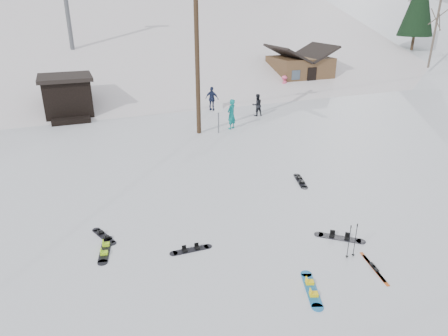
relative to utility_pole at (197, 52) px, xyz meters
name	(u,v)px	position (x,y,z in m)	size (l,w,h in m)	color
ground	(289,281)	(-2.00, -14.00, -4.68)	(200.00, 200.00, 0.00)	silver
ski_slope	(107,134)	(-2.00, 41.00, -16.68)	(60.00, 75.00, 45.00)	white
ridge_right	(328,113)	(36.00, 36.00, -15.68)	(34.00, 85.00, 36.00)	silver
treeline_right	(356,55)	(34.00, 28.00, -4.68)	(20.00, 60.00, 10.00)	black
treeline_crest	(83,40)	(-2.00, 72.00, -4.68)	(50.00, 6.00, 10.00)	black
utility_pole	(197,52)	(0.00, 0.00, 0.00)	(2.00, 0.26, 9.00)	#3A2819
trail_sign	(219,112)	(1.10, -0.42, -3.41)	(0.50, 0.09, 1.85)	#595B60
lift_hut	(68,96)	(-7.00, 6.94, -3.32)	(3.40, 4.10, 2.75)	black
cabin	(299,71)	(13.00, 10.00, -3.20)	(5.39, 4.40, 3.77)	brown
hero_snowboard	(312,289)	(-1.65, -14.57, -4.65)	(0.78, 1.58, 0.12)	#1C73BA
hero_skis	(374,268)	(0.57, -14.44, -4.66)	(0.45, 1.59, 0.08)	#A94311
ski_poles	(352,241)	(0.28, -13.71, -4.10)	(0.31, 0.08, 1.14)	black
board_scatter_a	(191,250)	(-4.12, -11.56, -4.66)	(1.38, 0.28, 0.10)	black
board_scatter_b	(104,236)	(-6.57, -9.73, -4.66)	(0.67, 1.31, 0.10)	black
board_scatter_c	(105,250)	(-6.62, -10.57, -4.65)	(0.60, 1.59, 0.11)	black
board_scatter_d	(340,237)	(0.65, -12.71, -4.65)	(1.33, 1.17, 0.12)	black
board_scatter_f	(300,181)	(1.87, -8.33, -4.65)	(0.70, 1.56, 0.11)	black
skier_teal	(231,114)	(2.13, 0.09, -3.77)	(0.67, 0.44, 1.83)	#0B7370
skier_dark	(257,105)	(4.94, 2.25, -3.93)	(0.73, 0.57, 1.51)	black
skier_pink	(284,85)	(10.28, 7.97, -3.92)	(0.99, 0.57, 1.53)	#F35580
skier_navy	(212,99)	(2.60, 4.81, -3.83)	(0.99, 0.41, 1.69)	#1A2241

